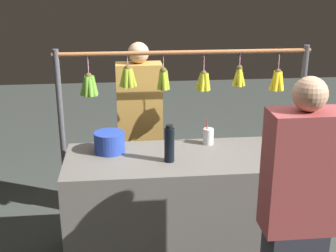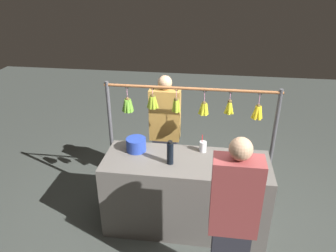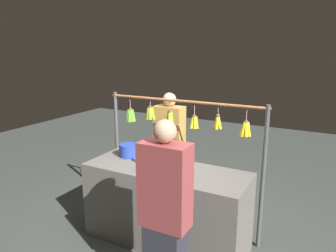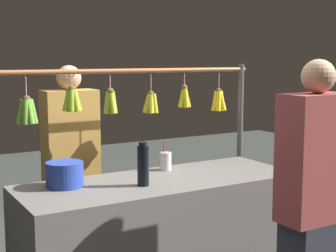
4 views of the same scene
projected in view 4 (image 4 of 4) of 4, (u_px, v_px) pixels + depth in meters
market_counter at (161, 246)px, 3.22m from camera, size 1.78×0.66×0.87m
display_rack at (128, 129)px, 3.45m from camera, size 1.94×0.14×1.58m
water_bottle at (143, 165)px, 3.00m from camera, size 0.07×0.07×0.26m
blue_bucket at (65, 174)px, 2.98m from camera, size 0.22×0.22×0.15m
drink_cup at (166, 161)px, 3.43m from camera, size 0.08×0.08×0.20m
vendor_person at (71, 178)px, 3.61m from camera, size 0.38×0.20×1.58m
customer_person at (313, 215)px, 2.69m from camera, size 0.39×0.21×1.63m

